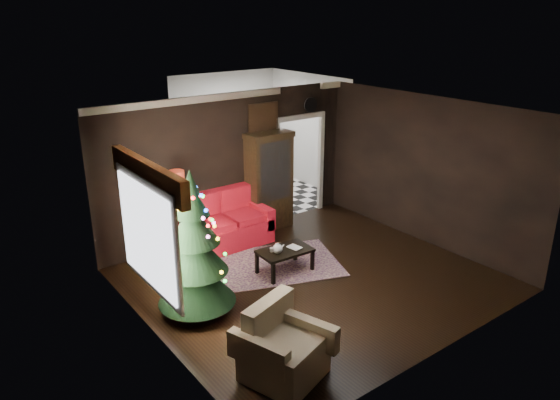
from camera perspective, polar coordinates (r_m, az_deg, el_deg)
floor at (r=8.87m, az=3.53°, el=-8.61°), size 5.50×5.50×0.00m
ceiling at (r=7.92m, az=3.96°, el=9.48°), size 5.50×5.50×0.00m
wall_back at (r=10.22m, az=-5.40°, el=3.77°), size 5.50×0.00×5.50m
wall_front at (r=6.75m, az=17.69°, el=-5.92°), size 5.50×0.00×5.50m
wall_left at (r=6.95m, az=-13.88°, el=-4.75°), size 0.00×5.50×5.50m
wall_right at (r=10.21m, az=15.59°, el=3.10°), size 0.00×5.50×5.50m
doorway at (r=11.26m, az=2.04°, el=3.53°), size 1.10×0.10×2.10m
left_window at (r=7.11m, az=-14.26°, el=-3.75°), size 0.05×1.60×1.40m
valance at (r=6.86m, az=-14.23°, el=2.69°), size 0.12×2.10×0.35m
kitchen_floor at (r=12.73m, az=-2.24°, el=0.53°), size 3.00×3.00×0.00m
kitchen_window at (r=13.46m, az=-5.91°, el=9.02°), size 0.70×0.06×0.70m
rug at (r=9.34m, az=-0.31°, el=-6.95°), size 2.54×2.20×0.01m
loveseat at (r=9.96m, az=-5.83°, el=-2.18°), size 1.70×0.90×1.00m
curio_cabinet at (r=10.56m, az=-1.20°, el=1.85°), size 0.90×0.45×1.90m
floor_lamp at (r=9.25m, az=-10.89°, el=-2.02°), size 0.39×0.39×1.74m
christmas_tree at (r=7.58m, az=-9.31°, el=-5.17°), size 1.16×1.16×2.18m
armchair at (r=6.52m, az=0.43°, el=-15.42°), size 1.12×1.12×0.91m
coffee_table at (r=8.99m, az=0.53°, el=-6.60°), size 0.93×0.59×0.41m
teapot at (r=8.74m, az=-0.27°, el=-5.29°), size 0.21×0.21×0.18m
cup_a at (r=8.83m, az=-0.88°, el=-5.42°), size 0.08×0.08×0.07m
cup_b at (r=9.01m, az=-0.35°, el=-4.92°), size 0.06×0.06×0.05m
book at (r=8.86m, az=1.22°, el=-4.71°), size 0.17×0.04×0.23m
wall_clock at (r=11.08m, az=3.32°, el=10.30°), size 0.32×0.32×0.06m
painting at (r=10.38m, az=-1.86°, el=8.94°), size 0.62×0.05×0.52m
kitchen_counter at (r=13.55m, az=-5.17°, el=3.67°), size 1.80×0.60×0.90m
kitchen_table at (r=12.21m, az=-2.62°, el=1.53°), size 0.70×0.70×0.75m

